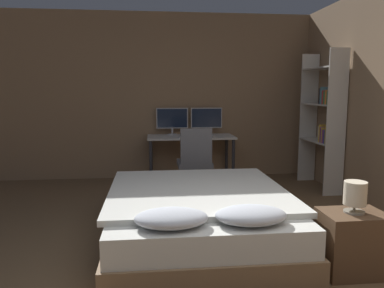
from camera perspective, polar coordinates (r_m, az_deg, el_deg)
The scene contains 11 objects.
wall_back at distance 6.28m, azimuth -0.37°, elevation 7.25°, with size 12.00×0.06×2.70m.
bed at distance 3.65m, azimuth 1.03°, elevation -10.99°, with size 1.70×2.04×0.58m.
nightstand at distance 3.33m, azimuth 23.20°, elevation -13.65°, with size 0.49×0.37×0.50m.
bedside_lamp at distance 3.21m, azimuth 23.60°, elevation -7.04°, with size 0.17×0.17×0.25m.
desk at distance 5.95m, azimuth -0.18°, elevation 0.34°, with size 1.37×0.62×0.73m.
monitor_left at distance 6.10m, azimuth -3.04°, elevation 3.77°, with size 0.51×0.16×0.44m.
monitor_right at distance 6.16m, azimuth 2.23°, elevation 3.82°, with size 0.51×0.16×0.44m.
keyboard at distance 5.73m, azimuth 0.04°, elevation 1.09°, with size 0.42×0.13×0.02m.
computer_mouse at distance 5.77m, azimuth 2.99°, elevation 1.21°, with size 0.07×0.05×0.04m.
office_chair at distance 5.29m, azimuth 0.44°, elevation -3.55°, with size 0.52×0.52×0.94m.
bookshelf at distance 5.75m, azimuth 19.53°, elevation 4.15°, with size 0.28×0.93×2.01m.
Camera 1 is at (-0.65, -2.24, 1.45)m, focal length 35.00 mm.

